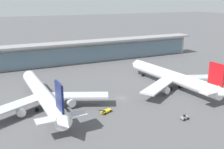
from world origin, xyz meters
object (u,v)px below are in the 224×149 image
(airliner_centre_stand, at_px, (173,77))
(service_truck_near_nose_grey, at_px, (185,118))
(service_truck_mid_apron_yellow, at_px, (106,111))
(airliner_left_stand, at_px, (43,95))

(airliner_centre_stand, relative_size, service_truck_near_nose_grey, 22.69)
(airliner_centre_stand, xyz_separation_m, service_truck_mid_apron_yellow, (-42.76, -12.85, -4.93))
(airliner_left_stand, height_order, airliner_centre_stand, same)
(airliner_left_stand, relative_size, service_truck_near_nose_grey, 22.68)
(airliner_centre_stand, bearing_deg, airliner_left_stand, 177.96)
(airliner_left_stand, bearing_deg, airliner_centre_stand, -2.04)
(airliner_left_stand, relative_size, service_truck_mid_apron_yellow, 10.11)
(airliner_left_stand, relative_size, airliner_centre_stand, 1.00)
(airliner_left_stand, distance_m, airliner_centre_stand, 64.07)
(service_truck_near_nose_grey, bearing_deg, airliner_centre_stand, 59.18)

